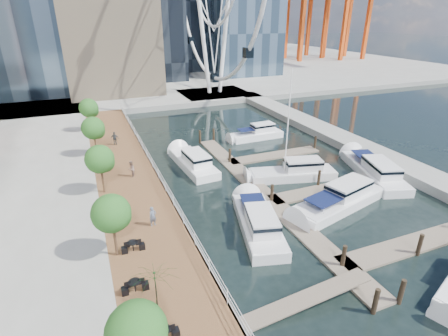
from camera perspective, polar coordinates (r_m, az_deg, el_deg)
name	(u,v)px	position (r m, az deg, el deg)	size (l,w,h in m)	color
ground	(289,261)	(26.32, 10.64, -14.63)	(520.00, 520.00, 0.00)	black
boardwalk	(130,188)	(35.70, -15.12, -3.12)	(6.00, 60.00, 1.00)	brown
seawall	(160,183)	(36.07, -10.42, -2.35)	(0.25, 60.00, 1.00)	#595954
land_far	(118,67)	(120.55, -16.92, 15.43)	(200.00, 114.00, 1.00)	gray
breakwater	(336,137)	(51.31, 17.85, 4.89)	(4.00, 60.00, 1.00)	gray
pier	(215,95)	(75.31, -1.54, 11.84)	(14.00, 12.00, 1.00)	gray
railing	(158,174)	(35.62, -10.70, -0.90)	(0.10, 60.00, 1.05)	white
floating_docks	(304,180)	(36.99, 12.99, -1.91)	(16.00, 34.00, 2.60)	#6D6051
port_cranes	(314,2)	(137.96, 14.43, 24.80)	(40.00, 52.00, 38.00)	#D84C14
street_trees	(100,159)	(33.14, -19.65, 1.35)	(2.60, 42.60, 4.60)	#3F2B1C
cafe_tables	(148,308)	(21.10, -12.26, -21.50)	(2.50, 13.70, 0.74)	black
yacht_foreground	(338,206)	(33.91, 18.16, -5.98)	(3.02, 11.28, 2.15)	silver
pedestrian_near	(153,216)	(27.89, -11.56, -7.74)	(0.59, 0.39, 1.62)	slate
pedestrian_mid	(131,169)	(36.49, -14.91, -0.15)	(0.82, 0.64, 1.69)	#84655B
pedestrian_far	(115,138)	(46.18, -17.40, 4.65)	(0.99, 0.41, 1.69)	#30363C
moored_yachts	(295,183)	(37.30, 11.55, -2.39)	(22.45, 35.72, 11.50)	silver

